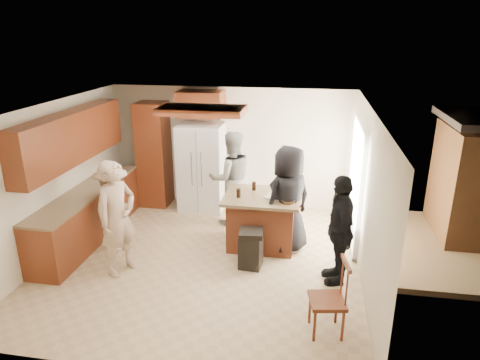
% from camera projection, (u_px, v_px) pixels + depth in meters
% --- Properties ---
extents(room_shell, '(8.00, 5.20, 5.00)m').
position_uv_depth(room_shell, '(464.00, 192.00, 7.58)').
color(room_shell, tan).
rests_on(room_shell, ground).
extents(person_front_left, '(0.72, 0.80, 1.80)m').
position_uv_depth(person_front_left, '(118.00, 218.00, 6.43)').
color(person_front_left, tan).
rests_on(person_front_left, ground).
extents(person_behind_left, '(1.03, 0.86, 1.82)m').
position_uv_depth(person_behind_left, '(232.00, 178.00, 8.13)').
color(person_behind_left, gray).
rests_on(person_behind_left, ground).
extents(person_behind_right, '(1.06, 1.04, 1.84)m').
position_uv_depth(person_behind_right, '(288.00, 200.00, 7.07)').
color(person_behind_right, black).
rests_on(person_behind_right, ground).
extents(person_side_right, '(0.66, 1.05, 1.67)m').
position_uv_depth(person_side_right, '(339.00, 230.00, 6.21)').
color(person_side_right, black).
rests_on(person_side_right, ground).
extents(person_counter, '(0.54, 1.03, 1.54)m').
position_uv_depth(person_counter, '(113.00, 207.00, 7.17)').
color(person_counter, tan).
rests_on(person_counter, ground).
extents(left_cabinetry, '(0.64, 3.00, 2.30)m').
position_uv_depth(left_cabinetry, '(82.00, 189.00, 7.46)').
color(left_cabinetry, maroon).
rests_on(left_cabinetry, ground).
extents(back_wall_units, '(1.80, 0.60, 2.45)m').
position_uv_depth(back_wall_units, '(165.00, 142.00, 8.84)').
color(back_wall_units, maroon).
rests_on(back_wall_units, ground).
extents(refrigerator, '(0.90, 0.76, 1.80)m').
position_uv_depth(refrigerator, '(202.00, 168.00, 8.80)').
color(refrigerator, white).
rests_on(refrigerator, ground).
extents(kitchen_island, '(1.28, 1.03, 0.93)m').
position_uv_depth(kitchen_island, '(262.00, 220.00, 7.38)').
color(kitchen_island, '#9D4728').
rests_on(kitchen_island, ground).
extents(island_items, '(1.00, 0.65, 0.15)m').
position_uv_depth(island_items, '(276.00, 196.00, 7.11)').
color(island_items, silver).
rests_on(island_items, kitchen_island).
extents(trash_bin, '(0.39, 0.39, 0.63)m').
position_uv_depth(trash_bin, '(251.00, 248.00, 6.75)').
color(trash_bin, black).
rests_on(trash_bin, ground).
extents(spindle_chair, '(0.49, 0.49, 0.99)m').
position_uv_depth(spindle_chair, '(329.00, 301.00, 5.22)').
color(spindle_chair, maroon).
rests_on(spindle_chair, ground).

